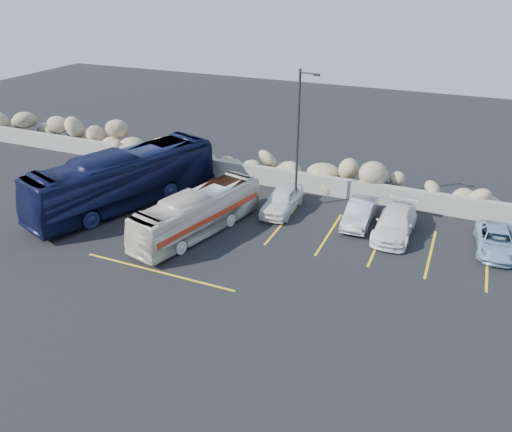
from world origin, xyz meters
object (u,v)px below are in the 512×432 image
at_px(tour_coach, 124,179).
at_px(car_d, 496,241).
at_px(vintage_bus, 198,213).
at_px(car_a, 282,200).
at_px(lamppost, 299,137).
at_px(car_b, 360,213).
at_px(car_c, 395,223).

xyz_separation_m(tour_coach, car_d, (20.26, 2.75, -1.09)).
relative_size(vintage_bus, car_a, 2.03).
distance_m(lamppost, car_b, 5.39).
height_order(lamppost, car_d, lamppost).
distance_m(vintage_bus, car_a, 5.33).
bearing_deg(tour_coach, car_a, 37.19).
relative_size(lamppost, tour_coach, 0.68).
bearing_deg(car_b, car_a, -178.14).
bearing_deg(car_d, vintage_bus, -168.17).
bearing_deg(tour_coach, lamppost, 40.68).
relative_size(car_a, car_b, 1.05).
relative_size(tour_coach, car_d, 2.96).
relative_size(lamppost, car_b, 2.06).
relative_size(lamppost, car_c, 1.75).
xyz_separation_m(vintage_bus, car_c, (9.64, 3.94, -0.49)).
relative_size(car_b, car_d, 0.97).
height_order(car_a, car_c, car_a).
height_order(lamppost, car_b, lamppost).
distance_m(car_a, car_c, 6.51).
distance_m(lamppost, vintage_bus, 7.06).
distance_m(tour_coach, car_c, 15.58).
xyz_separation_m(tour_coach, car_c, (15.34, 2.52, -0.98)).
height_order(car_c, car_d, car_c).
xyz_separation_m(car_b, car_d, (6.93, -0.32, -0.09)).
xyz_separation_m(car_c, car_d, (4.92, 0.23, -0.11)).
distance_m(lamppost, car_a, 3.74).
height_order(tour_coach, car_b, tour_coach).
relative_size(vintage_bus, car_c, 1.82).
relative_size(car_a, car_c, 0.89).
bearing_deg(vintage_bus, tour_coach, -179.90).
relative_size(lamppost, car_d, 2.01).
height_order(vintage_bus, car_d, vintage_bus).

